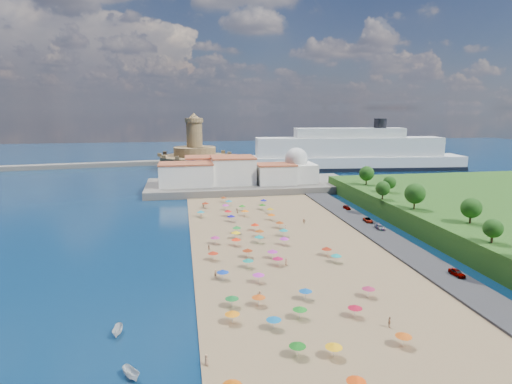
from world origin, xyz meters
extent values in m
plane|color=#071938|center=(0.00, 0.00, 0.00)|extent=(700.00, 700.00, 0.00)
cube|color=#59544C|center=(10.00, 73.00, 1.50)|extent=(90.00, 36.00, 3.00)
cube|color=#59544C|center=(-12.00, 108.00, 1.20)|extent=(18.00, 70.00, 2.40)
cube|color=#59544C|center=(-110.00, 153.00, 1.30)|extent=(199.03, 34.77, 2.60)
cube|color=silver|center=(-18.00, 69.00, 7.50)|extent=(22.00, 14.00, 9.00)
cube|color=silver|center=(2.00, 71.00, 8.50)|extent=(18.00, 16.00, 11.00)
cube|color=silver|center=(20.00, 67.00, 7.00)|extent=(16.00, 12.00, 8.00)
cube|color=silver|center=(-6.00, 83.00, 8.00)|extent=(24.00, 14.00, 10.00)
cube|color=silver|center=(30.00, 71.00, 7.00)|extent=(16.00, 16.00, 8.00)
sphere|color=silver|center=(30.00, 71.00, 13.00)|extent=(10.00, 10.00, 10.00)
cylinder|color=silver|center=(30.00, 71.00, 16.80)|extent=(1.20, 1.20, 1.60)
cylinder|color=olive|center=(-12.00, 138.00, 4.00)|extent=(40.00, 40.00, 8.00)
cylinder|color=olive|center=(-12.00, 138.00, 10.50)|extent=(24.00, 24.00, 5.00)
cylinder|color=olive|center=(-12.00, 138.00, 20.00)|extent=(9.00, 9.00, 14.00)
cylinder|color=olive|center=(-12.00, 138.00, 28.20)|extent=(10.40, 10.40, 2.40)
cone|color=olive|center=(-12.00, 138.00, 30.90)|extent=(6.00, 6.00, 3.00)
cube|color=black|center=(74.86, 121.53, 1.07)|extent=(134.80, 31.60, 2.15)
cube|color=silver|center=(74.86, 121.53, 3.98)|extent=(133.76, 31.12, 7.95)
cube|color=silver|center=(74.86, 121.53, 13.26)|extent=(107.04, 25.24, 10.61)
cube|color=silver|center=(74.86, 121.53, 21.21)|extent=(62.72, 17.81, 5.30)
cylinder|color=black|center=(92.46, 119.97, 26.51)|extent=(7.07, 7.07, 5.30)
cylinder|color=gray|center=(13.90, -40.18, 1.25)|extent=(0.07, 0.07, 2.00)
cone|color=#992046|center=(13.90, -40.18, 2.15)|extent=(2.50, 2.50, 0.60)
cylinder|color=gray|center=(0.70, 0.56, 1.25)|extent=(0.07, 0.07, 2.00)
cone|color=#9F420E|center=(0.70, 0.56, 2.15)|extent=(2.50, 2.50, 0.60)
cylinder|color=gray|center=(-6.94, -40.20, 1.25)|extent=(0.07, 0.07, 2.00)
cone|color=#CB4E10|center=(-6.94, -40.20, 2.15)|extent=(2.50, 2.50, 0.60)
cylinder|color=gray|center=(-5.95, -21.60, 1.25)|extent=(0.07, 0.07, 2.00)
cone|color=#0D7E6C|center=(-5.95, -21.60, 2.15)|extent=(2.50, 2.50, 0.60)
cylinder|color=gray|center=(-11.94, 37.89, 1.25)|extent=(0.07, 0.07, 2.00)
cone|color=maroon|center=(-11.94, 37.89, 2.15)|extent=(2.50, 2.50, 0.60)
cylinder|color=gray|center=(-12.08, -27.28, 1.25)|extent=(0.07, 0.07, 2.00)
cone|color=#0C33A5|center=(-12.08, -27.28, 2.15)|extent=(2.50, 2.50, 0.60)
cylinder|color=gray|center=(5.71, -7.37, 1.25)|extent=(0.07, 0.07, 2.00)
cone|color=#BC28AF|center=(5.71, -7.37, 2.15)|extent=(2.50, 2.50, 0.60)
cylinder|color=gray|center=(11.81, -56.91, 1.25)|extent=(0.07, 0.07, 2.00)
cone|color=#CE5210|center=(11.81, -56.91, 2.15)|extent=(2.50, 2.50, 0.60)
cylinder|color=gray|center=(-5.02, 4.99, 1.25)|extent=(0.07, 0.07, 2.00)
cone|color=#167F2A|center=(-5.02, 4.99, 2.15)|extent=(2.50, 2.50, 0.60)
cylinder|color=gray|center=(-11.75, -3.38, 1.25)|extent=(0.07, 0.07, 2.00)
cone|color=#A92476|center=(-11.75, -3.38, 2.15)|extent=(2.50, 2.50, 0.60)
cylinder|color=gray|center=(0.63, -16.61, 1.25)|extent=(0.07, 0.07, 2.00)
cone|color=#A7239A|center=(0.63, -16.61, 2.15)|extent=(2.50, 2.50, 0.60)
cylinder|color=gray|center=(0.53, 7.06, 1.25)|extent=(0.07, 0.07, 2.00)
cone|color=red|center=(0.53, 7.06, 2.15)|extent=(2.50, 2.50, 0.60)
cylinder|color=gray|center=(0.16, 24.09, 1.25)|extent=(0.07, 0.07, 2.00)
cone|color=orange|center=(0.16, 24.09, 2.15)|extent=(2.50, 2.50, 0.60)
cylinder|color=gray|center=(-5.13, -30.02, 1.25)|extent=(0.07, 0.07, 2.00)
cone|color=#BD28B3|center=(-5.13, -30.02, 2.15)|extent=(2.50, 2.50, 0.60)
cylinder|color=gray|center=(14.37, -21.91, 1.25)|extent=(0.07, 0.07, 2.00)
cone|color=#0F8D88|center=(14.37, -21.91, 2.15)|extent=(2.50, 2.50, 0.60)
cylinder|color=gray|center=(-5.03, 18.14, 1.25)|extent=(0.07, 0.07, 2.00)
cone|color=#120B9A|center=(-5.03, 18.14, 2.15)|extent=(2.50, 2.50, 0.60)
cylinder|color=gray|center=(-0.98, -46.01, 1.25)|extent=(0.07, 0.07, 2.00)
cone|color=#157B1D|center=(-0.98, -46.01, 2.15)|extent=(2.50, 2.50, 0.60)
cylinder|color=gray|center=(-6.04, -48.68, 1.25)|extent=(0.07, 0.07, 2.00)
cone|color=#0C619F|center=(-6.04, -48.68, 2.15)|extent=(2.50, 2.50, 0.60)
cylinder|color=gray|center=(-0.38, -4.66, 1.25)|extent=(0.07, 0.07, 2.00)
cone|color=#0E8581|center=(-0.38, -4.66, 2.15)|extent=(2.50, 2.50, 0.60)
cylinder|color=gray|center=(-14.12, 25.36, 1.25)|extent=(0.07, 0.07, 2.00)
cone|color=#107E96|center=(-14.12, 25.36, 2.15)|extent=(2.50, 2.50, 0.60)
cylinder|color=gray|center=(-3.36, 40.05, 1.25)|extent=(0.07, 0.07, 2.00)
cone|color=#1180A1|center=(-3.36, 40.05, 2.15)|extent=(2.50, 2.50, 0.60)
cylinder|color=gray|center=(13.79, -17.02, 1.25)|extent=(0.07, 0.07, 2.00)
cone|color=maroon|center=(13.79, -17.02, 2.15)|extent=(2.50, 2.50, 0.60)
cylinder|color=gray|center=(-6.59, -5.96, 1.25)|extent=(0.07, 0.07, 2.00)
cone|color=red|center=(-6.59, -5.96, 2.15)|extent=(2.50, 2.50, 0.60)
cylinder|color=gray|center=(-12.33, -45.64, 1.25)|extent=(0.07, 0.07, 2.00)
cone|color=orange|center=(-12.33, -45.64, 2.15)|extent=(2.50, 2.50, 0.60)
cylinder|color=gray|center=(-13.18, -15.39, 1.25)|extent=(0.07, 0.07, 2.00)
cone|color=#AC220D|center=(-13.18, -15.39, 2.15)|extent=(2.50, 2.50, 0.60)
cylinder|color=gray|center=(-4.67, 46.27, 1.25)|extent=(0.07, 0.07, 2.00)
cone|color=maroon|center=(-4.67, 46.27, 2.15)|extent=(2.50, 2.50, 0.60)
cylinder|color=gray|center=(7.63, 17.72, 1.25)|extent=(0.07, 0.07, 2.00)
cone|color=#E45C0A|center=(7.63, 17.72, 2.15)|extent=(2.50, 2.50, 0.60)
cylinder|color=gray|center=(0.82, -21.48, 1.25)|extent=(0.07, 0.07, 2.00)
cone|color=#AB0D40|center=(0.82, -21.48, 2.15)|extent=(2.50, 2.50, 0.60)
cylinder|color=gray|center=(8.89, 25.50, 1.25)|extent=(0.07, 0.07, 2.00)
cone|color=#CF9B0B|center=(8.89, 25.50, 2.15)|extent=(2.50, 2.50, 0.60)
cone|color=#DD4109|center=(0.67, -65.73, 2.15)|extent=(2.50, 2.50, 0.60)
cylinder|color=gray|center=(-5.21, 33.73, 1.25)|extent=(0.07, 0.07, 2.00)
cone|color=#BE28AE|center=(-5.21, 33.73, 2.15)|extent=(2.50, 2.50, 0.60)
cylinder|color=gray|center=(8.06, 8.09, 1.25)|extent=(0.07, 0.07, 2.00)
cone|color=#96380D|center=(8.06, 8.09, 2.15)|extent=(2.50, 2.50, 0.60)
cylinder|color=gray|center=(0.36, 31.49, 1.25)|extent=(0.07, 0.07, 2.00)
cone|color=#1C7F16|center=(0.36, 31.49, 2.15)|extent=(2.50, 2.50, 0.60)
cylinder|color=gray|center=(7.42, 31.87, 1.25)|extent=(0.07, 0.07, 2.00)
cone|color=#216E13|center=(7.42, 31.87, 2.15)|extent=(2.50, 2.50, 0.60)
cylinder|color=gray|center=(7.41, 0.17, 1.25)|extent=(0.07, 0.07, 2.00)
cone|color=teal|center=(7.41, 0.17, 2.15)|extent=(2.50, 2.50, 0.60)
cylinder|color=gray|center=(-11.69, -39.88, 1.25)|extent=(0.07, 0.07, 2.00)
cone|color=#126526|center=(-11.69, -39.88, 2.15)|extent=(2.50, 2.50, 0.60)
cylinder|color=gray|center=(9.32, 39.25, 1.25)|extent=(0.07, 0.07, 2.00)
cone|color=#0C0EA2|center=(9.32, 39.25, 2.15)|extent=(2.50, 2.50, 0.60)
cylinder|color=gray|center=(2.03, -39.12, 1.25)|extent=(0.07, 0.07, 2.00)
cone|color=#0C50A2|center=(2.03, -39.12, 2.15)|extent=(2.50, 2.50, 0.60)
cylinder|color=gray|center=(-5.03, -14.85, 1.25)|extent=(0.07, 0.07, 2.00)
cone|color=maroon|center=(-5.03, -14.85, 2.15)|extent=(2.50, 2.50, 0.60)
cylinder|color=gray|center=(0.63, -57.88, 1.25)|extent=(0.07, 0.07, 2.00)
cone|color=#F1A80D|center=(0.63, -57.88, 2.15)|extent=(2.50, 2.50, 0.60)
cylinder|color=gray|center=(-4.36, -56.75, 1.25)|extent=(0.07, 0.07, 2.00)
cone|color=#116215|center=(-4.36, -56.75, 2.15)|extent=(2.50, 2.50, 0.60)
cylinder|color=gray|center=(-5.86, 0.27, 1.25)|extent=(0.07, 0.07, 2.00)
cone|color=yellow|center=(-5.86, 0.27, 2.15)|extent=(2.50, 2.50, 0.60)
cylinder|color=gray|center=(-5.35, 24.68, 1.25)|extent=(0.07, 0.07, 2.00)
cone|color=red|center=(-5.35, 24.68, 2.15)|extent=(2.50, 2.50, 0.60)
cylinder|color=gray|center=(8.34, -47.10, 1.25)|extent=(0.07, 0.07, 2.00)
cone|color=#A50D27|center=(8.34, -47.10, 2.15)|extent=(2.50, 2.50, 0.60)
cone|color=#CB5409|center=(-14.54, -63.84, 2.15)|extent=(2.50, 2.50, 0.60)
imported|color=tan|center=(-6.30, -37.78, 1.13)|extent=(1.17, 1.70, 1.76)
imported|color=tan|center=(10.18, 41.75, 1.11)|extent=(1.14, 0.70, 1.72)
imported|color=tan|center=(-1.99, 27.79, 1.19)|extent=(1.06, 1.14, 1.88)
imported|color=tan|center=(2.78, -21.42, 1.07)|extent=(0.86, 0.62, 1.64)
imported|color=tan|center=(9.33, 5.75, 1.06)|extent=(0.59, 0.69, 1.61)
imported|color=tan|center=(-17.24, -56.67, 1.07)|extent=(0.58, 0.84, 1.65)
imported|color=tan|center=(16.46, 11.49, 1.11)|extent=(1.64, 0.68, 1.72)
imported|color=tan|center=(-12.60, 38.67, 1.04)|extent=(1.00, 0.73, 1.58)
imported|color=tan|center=(-14.06, 23.50, 1.04)|extent=(1.16, 0.89, 1.58)
imported|color=tan|center=(-13.51, -26.01, 1.15)|extent=(0.77, 0.77, 1.80)
imported|color=tan|center=(12.45, -51.37, 1.15)|extent=(0.64, 1.12, 1.81)
imported|color=tan|center=(-13.68, -8.42, 1.03)|extent=(0.96, 0.91, 1.56)
imported|color=white|center=(-27.11, -57.56, 0.71)|extent=(3.19, 3.85, 1.43)
imported|color=white|center=(-30.42, -45.82, 0.70)|extent=(1.62, 3.71, 1.40)
imported|color=gray|center=(36.00, 8.75, 1.32)|extent=(2.44, 4.62, 1.24)
imported|color=gray|center=(36.00, 0.63, 1.36)|extent=(1.89, 4.56, 1.32)
imported|color=gray|center=(36.00, -34.68, 1.39)|extent=(1.90, 4.13, 1.37)
imported|color=gray|center=(36.00, 25.88, 1.36)|extent=(1.72, 3.91, 1.31)
cylinder|color=#382314|center=(46.74, -30.58, 7.16)|extent=(0.50, 0.50, 2.33)
sphere|color=#14380F|center=(46.74, -30.58, 9.26)|extent=(4.19, 4.19, 4.19)
cylinder|color=#382314|center=(52.59, -15.31, 7.44)|extent=(0.50, 0.50, 2.88)
sphere|color=#14380F|center=(52.59, -15.31, 10.03)|extent=(5.18, 5.18, 5.18)
cylinder|color=#382314|center=(46.81, 1.66, 7.66)|extent=(0.50, 0.50, 3.32)
sphere|color=#14380F|center=(46.81, 1.66, 10.65)|extent=(5.98, 5.98, 5.98)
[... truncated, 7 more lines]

